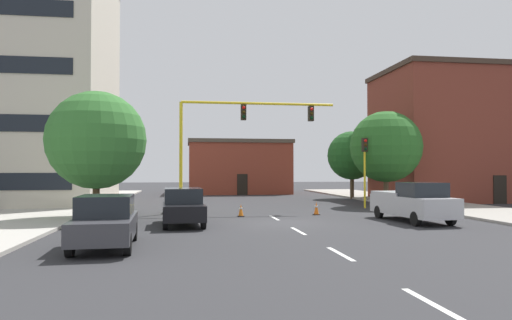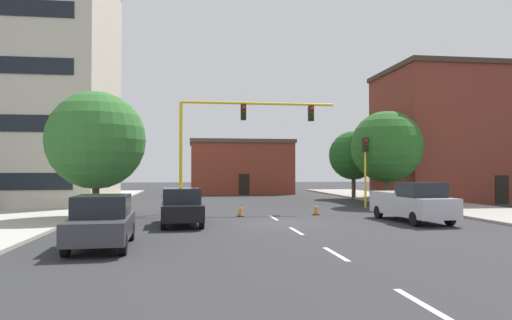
# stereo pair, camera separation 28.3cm
# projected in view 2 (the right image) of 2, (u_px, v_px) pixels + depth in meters

# --- Properties ---
(ground_plane) EXTENTS (160.00, 160.00, 0.00)m
(ground_plane) POSITION_uv_depth(u_px,v_px,m) (283.00, 223.00, 22.79)
(ground_plane) COLOR #2D2D30
(sidewalk_left) EXTENTS (6.00, 56.00, 0.14)m
(sidewalk_left) POSITION_uv_depth(u_px,v_px,m) (49.00, 211.00, 28.92)
(sidewalk_left) COLOR #B2ADA3
(sidewalk_left) RESTS_ON ground_plane
(sidewalk_right) EXTENTS (6.00, 56.00, 0.14)m
(sidewalk_right) POSITION_uv_depth(u_px,v_px,m) (446.00, 206.00, 32.52)
(sidewalk_right) COLOR #9E998E
(sidewalk_right) RESTS_ON ground_plane
(lane_stripe_seg_0) EXTENTS (0.16, 2.40, 0.01)m
(lane_stripe_seg_0) POSITION_uv_depth(u_px,v_px,m) (424.00, 305.00, 8.93)
(lane_stripe_seg_0) COLOR silver
(lane_stripe_seg_0) RESTS_ON ground_plane
(lane_stripe_seg_1) EXTENTS (0.16, 2.40, 0.01)m
(lane_stripe_seg_1) POSITION_uv_depth(u_px,v_px,m) (336.00, 254.00, 14.38)
(lane_stripe_seg_1) COLOR silver
(lane_stripe_seg_1) RESTS_ON ground_plane
(lane_stripe_seg_2) EXTENTS (0.16, 2.40, 0.01)m
(lane_stripe_seg_2) POSITION_uv_depth(u_px,v_px,m) (296.00, 231.00, 19.82)
(lane_stripe_seg_2) COLOR silver
(lane_stripe_seg_2) RESTS_ON ground_plane
(lane_stripe_seg_3) EXTENTS (0.16, 2.40, 0.01)m
(lane_stripe_seg_3) POSITION_uv_depth(u_px,v_px,m) (274.00, 218.00, 25.27)
(lane_stripe_seg_3) COLOR silver
(lane_stripe_seg_3) RESTS_ON ground_plane
(building_tall_left) EXTENTS (12.70, 13.42, 18.94)m
(building_tall_left) POSITION_uv_depth(u_px,v_px,m) (27.00, 81.00, 36.15)
(building_tall_left) COLOR beige
(building_tall_left) RESTS_ON ground_plane
(building_brick_center) EXTENTS (11.30, 8.10, 5.92)m
(building_brick_center) POSITION_uv_depth(u_px,v_px,m) (240.00, 167.00, 52.83)
(building_brick_center) COLOR brown
(building_brick_center) RESTS_ON ground_plane
(building_row_right) EXTENTS (14.30, 9.36, 11.18)m
(building_row_right) POSITION_uv_depth(u_px,v_px,m) (467.00, 135.00, 40.26)
(building_row_right) COLOR brown
(building_row_right) RESTS_ON ground_plane
(traffic_signal_gantry) EXTENTS (10.47, 1.20, 6.83)m
(traffic_signal_gantry) POSITION_uv_depth(u_px,v_px,m) (204.00, 174.00, 28.57)
(traffic_signal_gantry) COLOR yellow
(traffic_signal_gantry) RESTS_ON ground_plane
(traffic_light_pole_right) EXTENTS (0.32, 0.47, 4.80)m
(traffic_light_pole_right) POSITION_uv_depth(u_px,v_px,m) (365.00, 156.00, 31.88)
(traffic_light_pole_right) COLOR yellow
(traffic_light_pole_right) RESTS_ON ground_plane
(tree_right_far) EXTENTS (4.43, 4.43, 6.16)m
(tree_right_far) POSITION_uv_depth(u_px,v_px,m) (353.00, 156.00, 42.55)
(tree_right_far) COLOR brown
(tree_right_far) RESTS_ON ground_plane
(tree_right_mid) EXTENTS (5.13, 5.13, 6.85)m
(tree_right_mid) POSITION_uv_depth(u_px,v_px,m) (387.00, 147.00, 33.60)
(tree_right_mid) COLOR brown
(tree_right_mid) RESTS_ON ground_plane
(tree_left_near) EXTENTS (5.10, 5.10, 6.70)m
(tree_left_near) POSITION_uv_depth(u_px,v_px,m) (96.00, 140.00, 24.38)
(tree_left_near) COLOR #4C3823
(tree_left_near) RESTS_ON ground_plane
(pickup_truck_silver) EXTENTS (2.32, 5.51, 1.99)m
(pickup_truck_silver) POSITION_uv_depth(u_px,v_px,m) (412.00, 202.00, 23.36)
(pickup_truck_silver) COLOR #BCBCC1
(pickup_truck_silver) RESTS_ON ground_plane
(sedan_dark_gray_near_left) EXTENTS (2.07, 4.58, 1.74)m
(sedan_dark_gray_near_left) POSITION_uv_depth(u_px,v_px,m) (102.00, 221.00, 15.58)
(sedan_dark_gray_near_left) COLOR #3D3D42
(sedan_dark_gray_near_left) RESTS_ON ground_plane
(sedan_black_mid_left) EXTENTS (2.07, 4.59, 1.74)m
(sedan_black_mid_left) POSITION_uv_depth(u_px,v_px,m) (182.00, 206.00, 21.96)
(sedan_black_mid_left) COLOR black
(sedan_black_mid_left) RESTS_ON ground_plane
(traffic_cone_roadside_a) EXTENTS (0.36, 0.36, 0.71)m
(traffic_cone_roadside_a) POSITION_uv_depth(u_px,v_px,m) (240.00, 210.00, 26.11)
(traffic_cone_roadside_a) COLOR black
(traffic_cone_roadside_a) RESTS_ON ground_plane
(traffic_cone_roadside_b) EXTENTS (0.36, 0.36, 0.76)m
(traffic_cone_roadside_b) POSITION_uv_depth(u_px,v_px,m) (316.00, 208.00, 27.02)
(traffic_cone_roadside_b) COLOR black
(traffic_cone_roadside_b) RESTS_ON ground_plane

